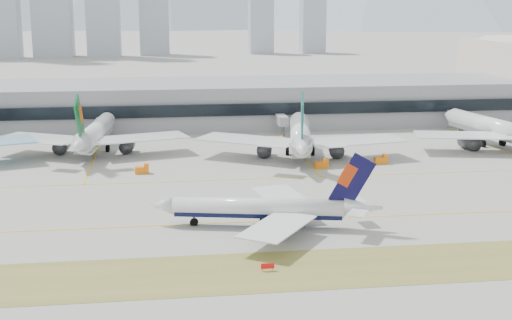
{
  "coord_description": "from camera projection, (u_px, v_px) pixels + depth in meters",
  "views": [
    {
      "loc": [
        -23.21,
        -140.36,
        42.96
      ],
      "look_at": [
        -1.4,
        18.0,
        7.5
      ],
      "focal_mm": 50.0,
      "sensor_mm": 36.0,
      "label": 1
    }
  ],
  "objects": [
    {
      "name": "widebody_cathay",
      "position": [
        300.0,
        136.0,
        202.72
      ],
      "size": [
        59.37,
        58.83,
        21.5
      ],
      "rotation": [
        0.0,
        0.0,
        1.39
      ],
      "color": "white",
      "rests_on": "ground"
    },
    {
      "name": "terminal",
      "position": [
        223.0,
        103.0,
        257.58
      ],
      "size": [
        280.0,
        43.1,
        15.0
      ],
      "color": "gray",
      "rests_on": "ground"
    },
    {
      "name": "gse_extra",
      "position": [
        322.0,
        164.0,
        188.23
      ],
      "size": [
        3.55,
        2.0,
        2.6
      ],
      "color": "orange",
      "rests_on": "ground"
    },
    {
      "name": "taxiing_airliner",
      "position": [
        267.0,
        209.0,
        138.35
      ],
      "size": [
        45.43,
        38.92,
        15.4
      ],
      "rotation": [
        0.0,
        0.0,
        2.92
      ],
      "color": "white",
      "rests_on": "ground"
    },
    {
      "name": "ground",
      "position": [
        274.0,
        213.0,
        148.14
      ],
      "size": [
        3000.0,
        3000.0,
        0.0
      ],
      "primitive_type": "plane",
      "color": "#A2A097",
      "rests_on": "ground"
    },
    {
      "name": "widebody_eva",
      "position": [
        95.0,
        134.0,
        207.52
      ],
      "size": [
        56.08,
        55.14,
        20.08
      ],
      "rotation": [
        0.0,
        0.0,
        1.47
      ],
      "color": "white",
      "rests_on": "ground"
    },
    {
      "name": "gse_c",
      "position": [
        381.0,
        160.0,
        193.62
      ],
      "size": [
        3.55,
        2.0,
        2.6
      ],
      "color": "orange",
      "rests_on": "ground"
    },
    {
      "name": "widebody_china_air",
      "position": [
        496.0,
        129.0,
        215.29
      ],
      "size": [
        56.79,
        56.2,
        20.52
      ],
      "rotation": [
        0.0,
        0.0,
        1.74
      ],
      "color": "white",
      "rests_on": "ground"
    },
    {
      "name": "gse_b",
      "position": [
        143.0,
        169.0,
        182.63
      ],
      "size": [
        3.55,
        2.0,
        2.6
      ],
      "color": "orange",
      "rests_on": "ground"
    },
    {
      "name": "hold_sign_left",
      "position": [
        268.0,
        266.0,
        116.16
      ],
      "size": [
        2.2,
        0.15,
        1.35
      ],
      "color": "red",
      "rests_on": "ground"
    }
  ]
}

